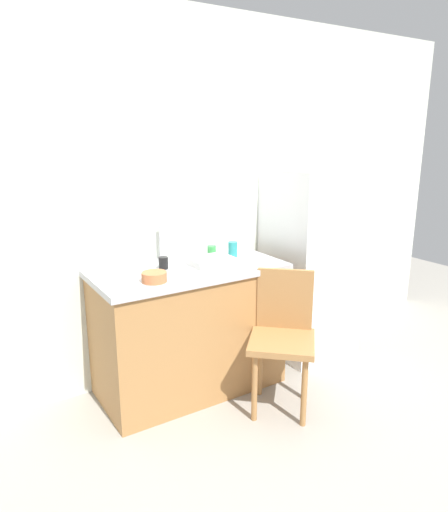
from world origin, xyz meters
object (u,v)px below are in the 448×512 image
object	(u,v)px
terracotta_bowl	(154,277)
cup_teal	(233,249)
cup_black	(163,263)
dish_tray	(211,261)
refrigerator	(310,263)
chair	(283,334)
cup_green	(212,251)

from	to	relation	value
terracotta_bowl	cup_teal	distance (m)	0.75
cup_teal	cup_black	world-z (taller)	cup_teal
dish_tray	cup_black	bearing A→B (deg)	165.62
dish_tray	cup_teal	size ratio (longest dim) A/B	2.59
refrigerator	terracotta_bowl	bearing A→B (deg)	-172.43
chair	terracotta_bowl	distance (m)	0.89
terracotta_bowl	cup_green	distance (m)	0.66
chair	terracotta_bowl	world-z (taller)	terracotta_bowl
terracotta_bowl	cup_green	world-z (taller)	cup_green
refrigerator	chair	xyz separation A→B (m)	(-0.69, -0.52, -0.24)
refrigerator	cup_teal	distance (m)	0.72
terracotta_bowl	cup_teal	bearing A→B (deg)	18.46
chair	cup_green	size ratio (longest dim) A/B	10.90
refrigerator	cup_teal	bearing A→B (deg)	175.86
chair	dish_tray	distance (m)	0.67
dish_tray	cup_green	bearing A→B (deg)	58.32
chair	cup_black	world-z (taller)	cup_black
cup_black	terracotta_bowl	bearing A→B (deg)	-126.29
cup_black	chair	bearing A→B (deg)	-44.98
refrigerator	terracotta_bowl	xyz separation A→B (m)	(-1.41, -0.19, 0.17)
cup_teal	cup_green	xyz separation A→B (m)	(-0.13, 0.08, -0.01)
refrigerator	cup_teal	world-z (taller)	refrigerator
cup_teal	cup_black	distance (m)	0.55
terracotta_bowl	cup_black	distance (m)	0.27
refrigerator	cup_black	bearing A→B (deg)	178.40
cup_teal	cup_green	size ratio (longest dim) A/B	1.32
chair	cup_green	xyz separation A→B (m)	(-0.14, 0.65, 0.42)
cup_green	cup_black	bearing A→B (deg)	-167.61
chair	cup_black	bearing A→B (deg)	177.71
chair	cup_teal	distance (m)	0.72
refrigerator	chair	size ratio (longest dim) A/B	1.66
chair	terracotta_bowl	size ratio (longest dim) A/B	5.94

